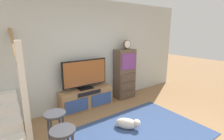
# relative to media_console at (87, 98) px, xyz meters

# --- Properties ---
(back_wall) EXTENTS (6.40, 0.12, 2.70)m
(back_wall) POSITION_rel_media_console_xyz_m (0.30, 0.27, 1.09)
(back_wall) COLOR #B2B7B2
(back_wall) RESTS_ON ground_plane
(area_rug) EXTENTS (2.60, 1.80, 0.01)m
(area_rug) POSITION_rel_media_console_xyz_m (0.30, -1.59, -0.25)
(area_rug) COLOR navy
(area_rug) RESTS_ON ground_plane
(media_console) EXTENTS (1.36, 0.38, 0.51)m
(media_console) POSITION_rel_media_console_xyz_m (0.00, 0.00, 0.00)
(media_console) COLOR #997047
(media_console) RESTS_ON ground_plane
(television) EXTENTS (1.15, 0.22, 0.74)m
(television) POSITION_rel_media_console_xyz_m (0.00, 0.02, 0.65)
(television) COLOR black
(television) RESTS_ON media_console
(side_cabinet) EXTENTS (0.58, 0.38, 1.42)m
(side_cabinet) POSITION_rel_media_console_xyz_m (1.25, 0.01, 0.45)
(side_cabinet) COLOR brown
(side_cabinet) RESTS_ON ground_plane
(desk_clock) EXTENTS (0.24, 0.08, 0.27)m
(desk_clock) POSITION_rel_media_console_xyz_m (1.31, -0.00, 1.30)
(desk_clock) COLOR #4C3823
(desk_clock) RESTS_ON side_cabinet
(bar_stool_far) EXTENTS (0.34, 0.34, 0.68)m
(bar_stool_far) POSITION_rel_media_console_xyz_m (-1.10, -1.12, 0.25)
(bar_stool_far) COLOR #333338
(bar_stool_far) RESTS_ON ground_plane
(dog) EXTENTS (0.43, 0.47, 0.23)m
(dog) POSITION_rel_media_console_xyz_m (0.25, -1.32, -0.14)
(dog) COLOR beige
(dog) RESTS_ON ground_plane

